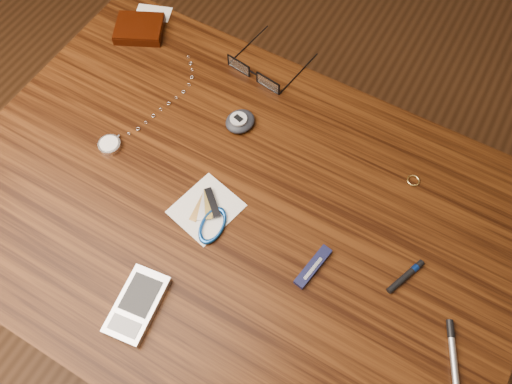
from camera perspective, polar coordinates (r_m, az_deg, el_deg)
ground at (r=1.58m, az=-1.53°, el=-13.84°), size 3.80×3.80×0.00m
desk at (r=0.96m, az=-2.44°, el=-4.64°), size 1.00×0.70×0.75m
wallet_and_card at (r=1.14m, az=-13.15°, el=17.76°), size 0.12×0.15×0.02m
eyeglasses at (r=1.02m, az=-0.03°, el=13.52°), size 0.15×0.15×0.03m
gold_ring at (r=0.94m, az=17.53°, el=1.26°), size 0.02×0.02×0.00m
pocket_watch at (r=0.97m, az=-16.01°, el=5.53°), size 0.07×0.28×0.01m
pda_phone at (r=0.82m, az=-13.42°, el=-12.41°), size 0.08×0.12×0.02m
pedometer at (r=0.95m, az=-1.84°, el=8.09°), size 0.06×0.07×0.02m
notepad_keys at (r=0.86m, az=-5.34°, el=-2.82°), size 0.12×0.13×0.01m
pocket_knife at (r=0.83m, az=6.53°, el=-8.47°), size 0.03×0.08×0.01m
silver_pen at (r=0.84m, az=21.61°, el=-17.01°), size 0.06×0.12×0.01m
black_blue_pen at (r=0.85m, az=16.84°, el=-9.11°), size 0.04×0.08×0.01m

